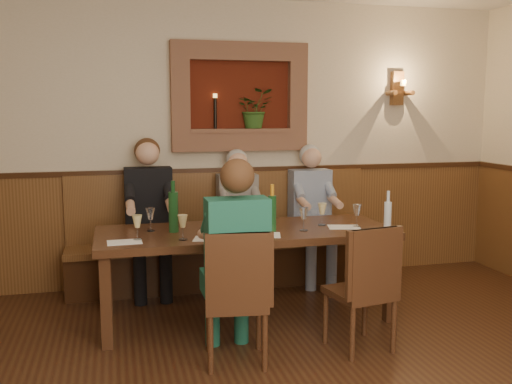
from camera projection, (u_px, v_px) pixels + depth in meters
room_shell at (332, 74)px, 2.73m from camera, size 6.04×6.04×2.82m
wainscoting at (327, 333)px, 2.91m from camera, size 6.02×6.02×1.15m
wall_niche at (244, 102)px, 5.63m from camera, size 1.36×0.30×1.06m
wall_sconce at (398, 89)px, 6.00m from camera, size 0.25×0.20×0.35m
dining_table at (246, 238)px, 4.68m from camera, size 2.40×0.90×0.75m
bench at (224, 252)px, 5.63m from camera, size 3.00×0.45×1.11m
chair_near_left at (236, 324)px, 3.88m from camera, size 0.47×0.47×0.94m
chair_near_right at (361, 313)px, 4.10m from camera, size 0.48×0.48×0.92m
person_bench_left at (150, 230)px, 5.32m from camera, size 0.44×0.54×1.46m
person_bench_mid at (239, 231)px, 5.53m from camera, size 0.39×0.47×1.35m
person_bench_right at (312, 226)px, 5.71m from camera, size 0.40×0.49×1.38m
person_chair_front at (235, 278)px, 3.88m from camera, size 0.41×0.51×1.41m
spittoon_bucket at (232, 215)px, 4.62m from camera, size 0.26×0.26×0.26m
wine_bottle_green_a at (272, 212)px, 4.57m from camera, size 0.09×0.09×0.38m
wine_bottle_green_b at (173, 211)px, 4.55m from camera, size 0.09×0.09×0.41m
water_bottle at (388, 216)px, 4.56m from camera, size 0.07×0.07×0.33m
tasting_sheet_a at (125, 242)px, 4.21m from camera, size 0.26×0.19×0.00m
tasting_sheet_b at (262, 235)px, 4.45m from camera, size 0.33×0.27×0.00m
tasting_sheet_c at (344, 227)px, 4.76m from camera, size 0.30×0.24×0.00m
tasting_sheet_d at (212, 239)px, 4.32m from camera, size 0.32×0.27×0.00m
wine_glass_0 at (137, 228)px, 4.27m from camera, size 0.08×0.08×0.19m
wine_glass_1 at (322, 214)px, 4.82m from camera, size 0.08×0.08×0.19m
wine_glass_2 at (357, 216)px, 4.76m from camera, size 0.08×0.08×0.19m
wine_glass_3 at (248, 221)px, 4.54m from camera, size 0.08×0.08×0.19m
wine_glass_4 at (304, 219)px, 4.60m from camera, size 0.08×0.08×0.19m
wine_glass_5 at (262, 214)px, 4.82m from camera, size 0.08×0.08×0.19m
wine_glass_6 at (211, 218)px, 4.63m from camera, size 0.08×0.08×0.19m
wine_glass_7 at (183, 227)px, 4.28m from camera, size 0.08×0.08×0.19m
wine_glass_8 at (151, 220)px, 4.59m from camera, size 0.08×0.08×0.19m
wine_glass_9 at (232, 228)px, 4.27m from camera, size 0.08×0.08×0.19m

